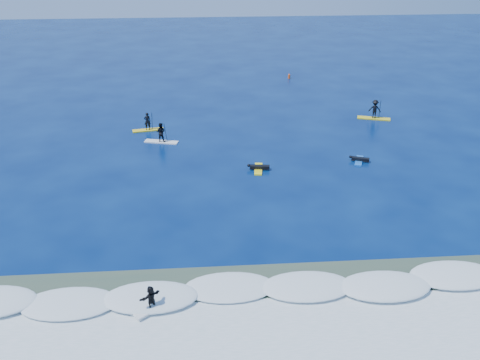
{
  "coord_description": "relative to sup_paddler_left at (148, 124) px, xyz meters",
  "views": [
    {
      "loc": [
        -4.16,
        -32.06,
        17.12
      ],
      "look_at": [
        -1.55,
        2.19,
        0.6
      ],
      "focal_mm": 40.0,
      "sensor_mm": 36.0,
      "label": 1
    }
  ],
  "objects": [
    {
      "name": "ground",
      "position": [
        9.06,
        -14.52,
        -0.62
      ],
      "size": [
        160.0,
        160.0,
        0.0
      ],
      "primitive_type": "plane",
      "color": "#031648",
      "rests_on": "ground"
    },
    {
      "name": "shallow_water",
      "position": [
        9.06,
        -28.52,
        -0.61
      ],
      "size": [
        90.0,
        13.0,
        0.01
      ],
      "primitive_type": "cube",
      "color": "#394D3C",
      "rests_on": "ground"
    },
    {
      "name": "breaking_wave",
      "position": [
        9.06,
        -24.52,
        -0.62
      ],
      "size": [
        40.0,
        6.0,
        0.3
      ],
      "primitive_type": "cube",
      "color": "white",
      "rests_on": "ground"
    },
    {
      "name": "whitewater",
      "position": [
        9.06,
        -27.52,
        -0.62
      ],
      "size": [
        34.0,
        5.0,
        0.02
      ],
      "primitive_type": "cube",
      "color": "silver",
      "rests_on": "ground"
    },
    {
      "name": "sup_paddler_left",
      "position": [
        0.0,
        0.0,
        0.0
      ],
      "size": [
        2.9,
        1.2,
        1.98
      ],
      "rotation": [
        0.0,
        0.0,
        0.18
      ],
      "color": "yellow",
      "rests_on": "ground"
    },
    {
      "name": "sup_paddler_center",
      "position": [
        1.38,
        -3.05,
        0.15
      ],
      "size": [
        3.0,
        1.45,
        2.04
      ],
      "rotation": [
        0.0,
        0.0,
        -0.26
      ],
      "color": "white",
      "rests_on": "ground"
    },
    {
      "name": "sup_paddler_right",
      "position": [
        21.62,
        1.61,
        0.24
      ],
      "size": [
        3.22,
        1.7,
        2.2
      ],
      "rotation": [
        0.0,
        0.0,
        -0.31
      ],
      "color": "yellow",
      "rests_on": "ground"
    },
    {
      "name": "prone_paddler_near",
      "position": [
        9.18,
        -9.35,
        -0.46
      ],
      "size": [
        1.74,
        2.24,
        0.46
      ],
      "rotation": [
        0.0,
        0.0,
        1.44
      ],
      "color": "yellow",
      "rests_on": "ground"
    },
    {
      "name": "prone_paddler_far",
      "position": [
        17.35,
        -8.39,
        -0.47
      ],
      "size": [
        1.57,
        2.08,
        0.42
      ],
      "rotation": [
        0.0,
        0.0,
        1.21
      ],
      "color": "blue",
      "rests_on": "ground"
    },
    {
      "name": "wave_surfer",
      "position": [
        2.2,
        -25.6,
        0.16
      ],
      "size": [
        1.77,
        1.57,
        1.35
      ],
      "rotation": [
        0.0,
        0.0,
        0.68
      ],
      "color": "white",
      "rests_on": "breaking_wave"
    },
    {
      "name": "marker_buoy",
      "position": [
        15.78,
        17.04,
        -0.32
      ],
      "size": [
        0.29,
        0.29,
        0.69
      ],
      "rotation": [
        0.0,
        0.0,
        0.24
      ],
      "color": "#EF4F15",
      "rests_on": "ground"
    }
  ]
}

